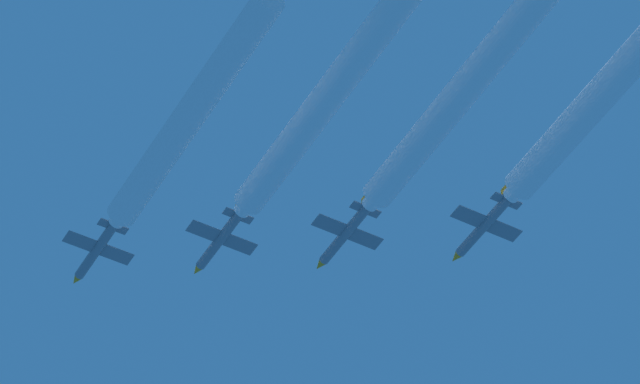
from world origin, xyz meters
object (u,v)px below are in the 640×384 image
(jet_lead, at_px, (96,252))
(jet_third_echelon, at_px, (344,236))
(jet_second_echelon, at_px, (219,241))
(jet_fourth_echelon, at_px, (482,227))

(jet_lead, relative_size, jet_third_echelon, 1.00)
(jet_lead, bearing_deg, jet_second_echelon, -41.08)
(jet_lead, relative_size, jet_second_echelon, 1.00)
(jet_lead, bearing_deg, jet_third_echelon, -40.96)
(jet_second_echelon, relative_size, jet_fourth_echelon, 1.00)
(jet_second_echelon, distance_m, jet_fourth_echelon, 29.62)
(jet_second_echelon, height_order, jet_third_echelon, jet_second_echelon)
(jet_second_echelon, bearing_deg, jet_fourth_echelon, -40.18)
(jet_lead, bearing_deg, jet_fourth_echelon, -40.48)
(jet_third_echelon, bearing_deg, jet_second_echelon, 139.17)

